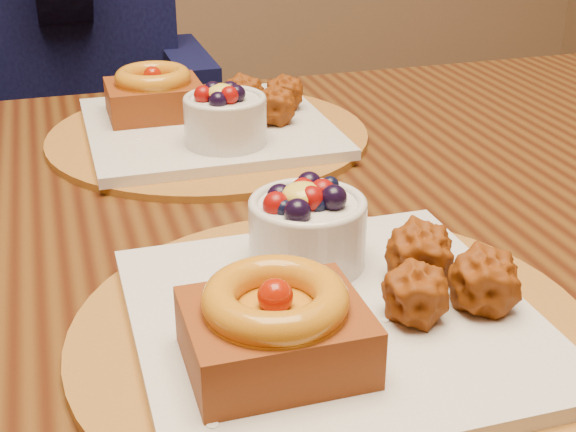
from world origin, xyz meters
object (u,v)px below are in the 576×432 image
at_px(place_setting_near, 328,302).
at_px(diner, 62,1).
at_px(chair_far, 48,188).
at_px(place_setting_far, 206,119).
at_px(dining_table, 257,282).

distance_m(place_setting_near, diner, 1.07).
bearing_deg(chair_far, place_setting_near, -100.79).
xyz_separation_m(place_setting_near, chair_far, (-0.20, 1.01, -0.30)).
height_order(place_setting_near, diner, diner).
bearing_deg(place_setting_far, dining_table, -89.23).
height_order(place_setting_far, diner, diner).
height_order(dining_table, chair_far, chair_far).
bearing_deg(dining_table, place_setting_near, -90.81).
distance_m(dining_table, place_setting_far, 0.24).
relative_size(place_setting_far, diner, 0.50).
height_order(dining_table, diner, diner).
bearing_deg(place_setting_near, dining_table, 89.19).
xyz_separation_m(dining_table, place_setting_far, (-0.00, 0.21, 0.10)).
relative_size(chair_far, diner, 1.13).
xyz_separation_m(place_setting_near, place_setting_far, (0.00, 0.43, -0.00)).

